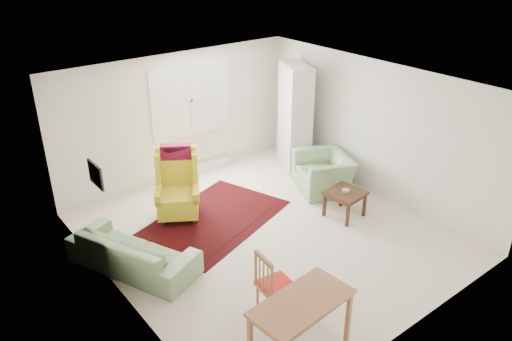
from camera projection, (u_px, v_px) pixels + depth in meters
room at (260, 160)px, 7.79m from camera, size 5.04×5.54×2.51m
rug at (214, 219)px, 8.59m from camera, size 2.92×2.35×0.03m
sofa at (132, 245)px, 7.21m from camera, size 1.47×2.10×0.79m
armchair at (324, 169)px, 9.43m from camera, size 1.28×1.35×0.83m
wingback_chair at (177, 185)px, 8.42m from camera, size 1.00×1.01×1.23m
coffee_table at (345, 204)px, 8.61m from camera, size 0.65×0.65×0.48m
stool at (174, 207)px, 8.53m from camera, size 0.42×0.42×0.45m
cabinet at (295, 118)px, 10.07m from camera, size 0.75×0.97×2.16m
desk at (301, 328)px, 5.71m from camera, size 1.27×0.71×0.77m
desk_chair at (276, 284)px, 6.26m from camera, size 0.47×0.47×0.97m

